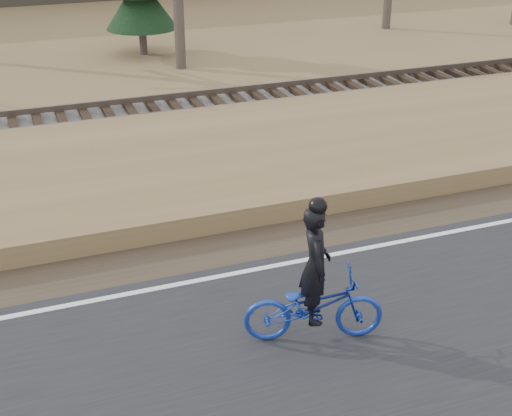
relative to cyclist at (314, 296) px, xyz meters
name	(u,v)px	position (x,y,z in m)	size (l,w,h in m)	color
shoulder	(483,202)	(5.36, 3.13, -0.77)	(120.00, 1.60, 0.04)	#473A2B
embankment	(408,145)	(5.36, 6.13, -0.57)	(120.00, 5.00, 0.44)	olive
ballast	(339,101)	(5.36, 9.93, -0.56)	(120.00, 3.00, 0.45)	slate
railroad	(340,91)	(5.36, 9.93, -0.26)	(120.00, 2.40, 0.29)	black
cyclist	(314,296)	(0.00, 0.00, 0.00)	(2.17, 1.25, 2.30)	#163198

